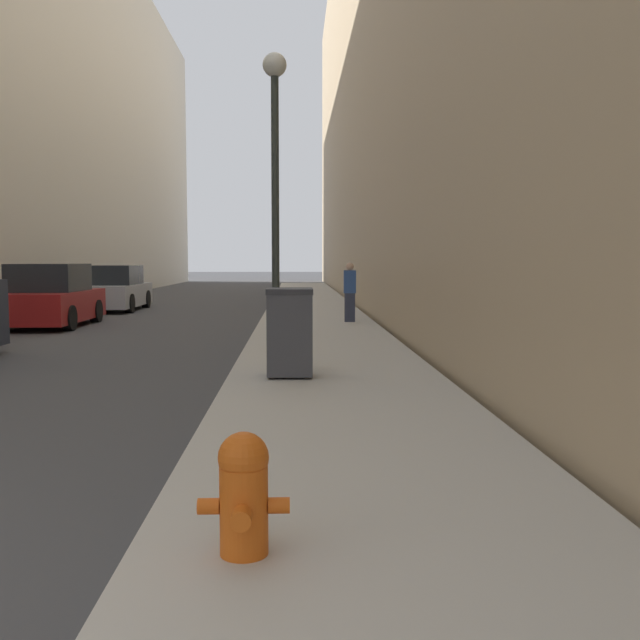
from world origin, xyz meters
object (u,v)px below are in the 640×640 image
object	(u,v)px
fire_hydrant	(244,491)
lamppost	(275,161)
pedestrian_on_sidewalk	(350,292)
trash_bin	(290,331)
parked_sedan_near	(50,298)
parked_sedan_far	(115,290)

from	to	relation	value
fire_hydrant	lamppost	distance (m)	10.71
pedestrian_on_sidewalk	lamppost	bearing A→B (deg)	-111.54
trash_bin	parked_sedan_near	size ratio (longest dim) A/B	0.31
pedestrian_on_sidewalk	parked_sedan_far	bearing A→B (deg)	140.60
pedestrian_on_sidewalk	trash_bin	bearing A→B (deg)	-99.79
parked_sedan_near	pedestrian_on_sidewalk	world-z (taller)	pedestrian_on_sidewalk
lamppost	parked_sedan_near	xyz separation A→B (m)	(-6.10, 4.95, -2.94)
fire_hydrant	trash_bin	size ratio (longest dim) A/B	0.56
parked_sedan_far	pedestrian_on_sidewalk	size ratio (longest dim) A/B	2.77
fire_hydrant	pedestrian_on_sidewalk	xyz separation A→B (m)	(1.72, 14.84, 0.42)
trash_bin	parked_sedan_near	bearing A→B (deg)	125.12
parked_sedan_far	parked_sedan_near	bearing A→B (deg)	-91.86
parked_sedan_far	fire_hydrant	bearing A→B (deg)	-74.18
lamppost	pedestrian_on_sidewalk	bearing A→B (deg)	68.46
trash_bin	pedestrian_on_sidewalk	xyz separation A→B (m)	(1.51, 8.77, 0.15)
parked_sedan_near	pedestrian_on_sidewalk	bearing A→B (deg)	-2.43
trash_bin	lamppost	size ratio (longest dim) A/B	0.22
fire_hydrant	parked_sedan_far	bearing A→B (deg)	105.82
trash_bin	parked_sedan_far	distance (m)	16.35
trash_bin	parked_sedan_far	bearing A→B (deg)	112.34
fire_hydrant	lamppost	size ratio (longest dim) A/B	0.12
fire_hydrant	pedestrian_on_sidewalk	distance (m)	14.94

